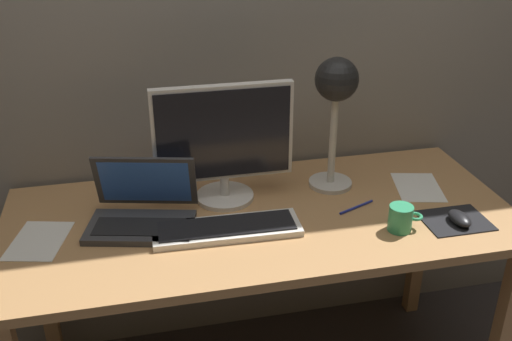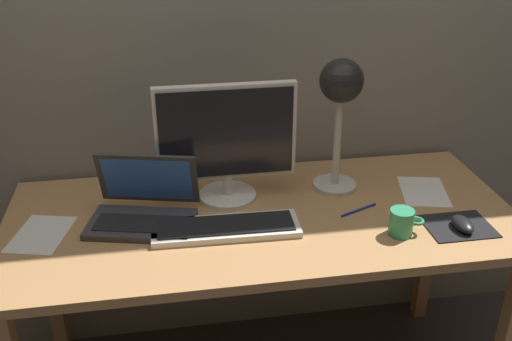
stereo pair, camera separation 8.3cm
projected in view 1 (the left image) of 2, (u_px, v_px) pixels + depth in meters
back_wall at (235, 9)px, 1.94m from camera, size 4.80×0.06×2.60m
desk at (261, 235)px, 1.87m from camera, size 1.60×0.70×0.74m
monitor at (223, 140)px, 1.83m from camera, size 0.44×0.19×0.39m
keyboard_main at (227, 229)px, 1.73m from camera, size 0.44×0.15×0.03m
laptop at (143, 205)px, 1.77m from camera, size 0.36×0.30×0.20m
desk_lamp at (336, 94)px, 1.86m from camera, size 0.15×0.15×0.45m
mousepad at (455, 220)px, 1.80m from camera, size 0.20×0.16×0.00m
mouse at (460, 218)px, 1.77m from camera, size 0.06×0.10×0.03m
coffee_mug at (401, 218)px, 1.73m from camera, size 0.11×0.07×0.08m
paper_sheet_near_mouse at (418, 187)px, 2.00m from camera, size 0.19×0.24×0.00m
paper_sheet_by_keyboard at (39, 241)px, 1.70m from camera, size 0.19×0.24×0.00m
pen at (356, 207)px, 1.87m from camera, size 0.13×0.06×0.01m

